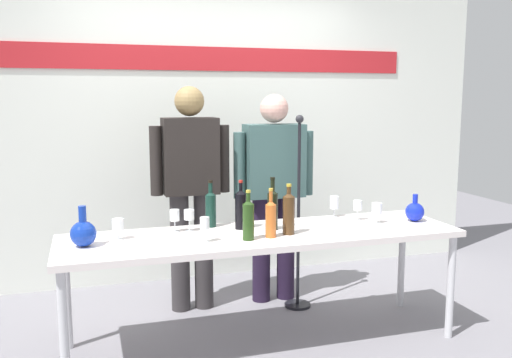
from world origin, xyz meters
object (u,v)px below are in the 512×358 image
Objects in this scene: display_table at (263,241)px; presenter_right at (274,183)px; decanter_blue_right at (415,211)px; wine_glass_left_0 at (189,215)px; wine_bottle_5 at (241,208)px; presenter_left at (191,184)px; wine_glass_left_3 at (205,224)px; wine_bottle_4 at (248,219)px; wine_glass_right_0 at (358,206)px; wine_glass_left_1 at (118,225)px; microphone_stand at (298,245)px; wine_bottle_1 at (271,218)px; wine_bottle_2 at (289,212)px; wine_glass_left_2 at (175,216)px; decanter_blue_left at (83,233)px; wine_glass_right_1 at (334,203)px; wine_glass_right_2 at (377,209)px; wine_bottle_0 at (273,208)px; wine_bottle_3 at (211,207)px.

presenter_right is (0.32, 0.72, 0.25)m from display_table.
decanter_blue_right is 1.35× the size of wine_glass_left_0.
wine_bottle_5 reaches higher than display_table.
presenter_left reaches higher than wine_glass_left_3.
wine_glass_left_0 is at bearing 132.71° from wine_bottle_4.
wine_bottle_4 is (0.19, -0.87, -0.09)m from presenter_left.
wine_glass_left_1 is at bearing -178.53° from wine_glass_right_0.
wine_glass_left_0 is 1.01m from microphone_stand.
wine_bottle_4 is 2.01× the size of wine_glass_left_3.
presenter_left is 5.47× the size of wine_bottle_4.
wine_bottle_1 is 0.95× the size of wine_bottle_2.
wine_glass_left_2 is 1.09m from microphone_stand.
microphone_stand is (0.89, 0.33, -0.36)m from wine_glass_left_0.
decanter_blue_left is 1.65× the size of wine_glass_left_2.
decanter_blue_left reaches higher than wine_glass_right_1.
wine_glass_right_2 is (0.96, 0.16, -0.03)m from wine_bottle_4.
wine_bottle_1 is 0.83m from wine_glass_right_2.
wine_bottle_0 is 0.74m from wine_glass_right_2.
wine_bottle_3 reaches higher than wine_glass_left_1.
wine_bottle_5 reaches higher than wine_glass_left_3.
wine_bottle_1 reaches higher than wine_glass_right_0.
microphone_stand is at bearing 127.88° from wine_glass_right_0.
wine_bottle_0 is at bearing -22.45° from wine_bottle_5.
presenter_right reaches higher than wine_glass_right_0.
wine_bottle_1 is at bearing -112.09° from wine_bottle_0.
decanter_blue_right is at bearing 0.00° from decanter_blue_left.
presenter_right is 1.37m from wine_glass_left_1.
decanter_blue_left is at bearing -136.56° from presenter_left.
wine_bottle_1 is at bearing -68.44° from presenter_left.
wine_glass_left_0 is 0.97× the size of wine_glass_left_2.
presenter_right is 11.50× the size of wine_glass_right_2.
wine_glass_left_3 is at bearing -159.75° from wine_bottle_0.
wine_glass_left_2 is (-0.85, -0.53, -0.09)m from presenter_right.
presenter_right is at bearing 77.25° from wine_bottle_2.
wine_bottle_5 reaches higher than wine_bottle_4.
wine_bottle_3 is (-0.28, 0.26, 0.18)m from display_table.
microphone_stand is at bearing 55.54° from wine_bottle_1.
wine_bottle_4 is (-0.22, -0.21, -0.01)m from wine_bottle_0.
wine_glass_left_2 is (-0.25, -0.07, -0.03)m from wine_bottle_3.
decanter_blue_right is 0.63× the size of wine_bottle_1.
wine_bottle_3 is at bearing 25.51° from wine_glass_left_0.
presenter_left is 11.82× the size of wine_glass_right_0.
wine_bottle_0 is 0.66m from wine_glass_right_0.
decanter_blue_left is 0.70m from wine_glass_left_3.
wine_bottle_3 is 0.26m from wine_glass_left_2.
wine_bottle_2 is at bearing -3.84° from decanter_blue_left.
wine_bottle_2 is 0.64m from wine_glass_right_0.
presenter_left is 11.90× the size of wine_glass_right_2.
presenter_left reaches higher than wine_glass_left_1.
presenter_left is (-1.43, 0.72, 0.15)m from decanter_blue_right.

